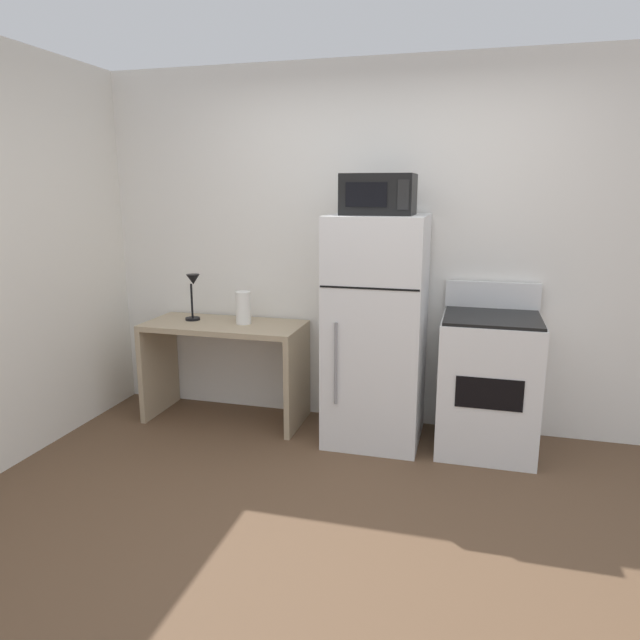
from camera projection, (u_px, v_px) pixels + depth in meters
The scene contains 8 objects.
ground_plane at pixel (330, 544), 2.85m from camera, with size 12.00×12.00×0.00m, color brown.
wall_back_white at pixel (388, 249), 4.17m from camera, with size 5.00×0.10×2.60m, color white.
desk at pixel (225, 352), 4.32m from camera, with size 1.18×0.53×0.75m.
desk_lamp at pixel (193, 289), 4.30m from camera, with size 0.14×0.12×0.35m.
paper_towel_roll at pixel (243, 308), 4.23m from camera, with size 0.11×0.11×0.24m, color white.
refrigerator at pixel (376, 331), 3.92m from camera, with size 0.64×0.65×1.56m.
microwave at pixel (379, 194), 3.70m from camera, with size 0.46×0.35×0.26m.
oven_range at pixel (488, 383), 3.82m from camera, with size 0.63×0.61×1.10m.
Camera 1 is at (0.61, -2.46, 1.71)m, focal length 32.30 mm.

